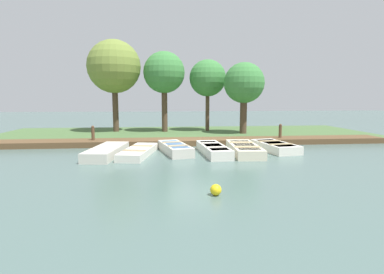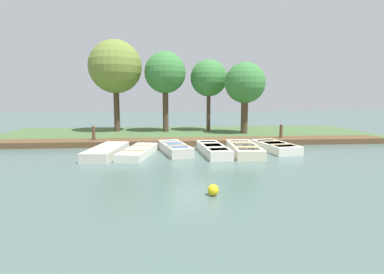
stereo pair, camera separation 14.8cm
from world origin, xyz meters
TOP-DOWN VIEW (x-y plane):
  - ground_plane at (0.00, 0.00)m, footprint 80.00×80.00m
  - shore_bank at (-5.00, 0.00)m, footprint 8.00×24.00m
  - dock_walkway at (-1.19, 0.00)m, footprint 1.53×21.10m
  - rowboat_0 at (1.73, -3.92)m, footprint 3.38×1.54m
  - rowboat_1 at (1.68, -2.59)m, footprint 3.38×1.61m
  - rowboat_2 at (1.27, -1.00)m, footprint 3.03×1.55m
  - rowboat_3 at (1.72, 0.69)m, footprint 3.23×1.17m
  - rowboat_4 at (1.67, 2.09)m, footprint 3.47×1.39m
  - rowboat_5 at (1.13, 3.72)m, footprint 2.92×1.61m
  - mooring_post_near at (-1.22, -5.13)m, footprint 0.17×0.17m
  - mooring_post_far at (-1.22, 4.92)m, footprint 0.17×0.17m
  - buoy at (7.30, -0.20)m, footprint 0.29×0.29m
  - park_tree_far_left at (-6.13, -4.69)m, footprint 3.52×3.52m
  - park_tree_left at (-5.73, -1.39)m, footprint 2.75×2.75m
  - park_tree_center at (-5.93, 1.57)m, footprint 2.49×2.49m
  - park_tree_right at (-4.20, 3.64)m, footprint 2.57×2.57m

SIDE VIEW (x-z plane):
  - ground_plane at x=0.00m, z-range 0.00..0.00m
  - shore_bank at x=-5.00m, z-range 0.00..0.19m
  - dock_walkway at x=-1.19m, z-range 0.00..0.29m
  - buoy at x=7.30m, z-range 0.00..0.29m
  - rowboat_1 at x=1.68m, z-range 0.00..0.33m
  - rowboat_5 at x=1.13m, z-range 0.00..0.40m
  - rowboat_0 at x=1.73m, z-range 0.00..0.42m
  - rowboat_4 at x=1.67m, z-range 0.00..0.42m
  - rowboat_3 at x=1.72m, z-range 0.00..0.42m
  - rowboat_2 at x=1.27m, z-range 0.00..0.43m
  - mooring_post_near at x=-1.22m, z-range 0.01..1.06m
  - mooring_post_far at x=-1.22m, z-range 0.01..1.06m
  - park_tree_right at x=-4.20m, z-range 1.00..5.70m
  - park_tree_center at x=-5.93m, z-range 1.25..6.30m
  - park_tree_left at x=-5.73m, z-range 1.33..6.85m
  - park_tree_far_left at x=-6.13m, z-range 1.35..7.64m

